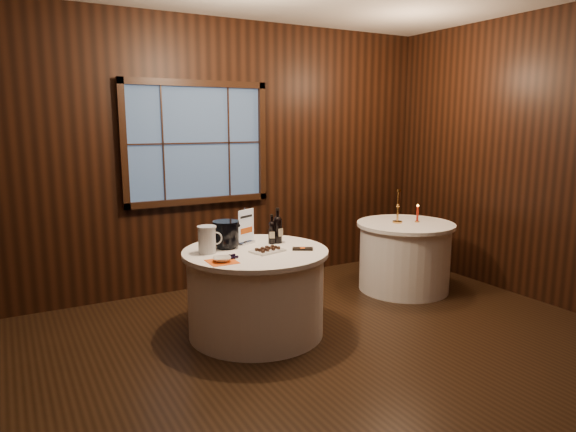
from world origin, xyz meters
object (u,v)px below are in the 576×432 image
sign_stand (245,232)px  red_candle (417,215)px  glass_pitcher (207,239)px  cracker_bowl (222,259)px  chocolate_box (303,249)px  brass_candlestick (398,211)px  port_bottle_left (272,231)px  chocolate_plate (267,250)px  main_table (256,292)px  ice_bucket (226,234)px  port_bottle_right (278,228)px  grape_bunch (232,257)px  side_table (404,256)px

sign_stand → red_candle: (2.12, 0.01, -0.03)m
glass_pitcher → cracker_bowl: glass_pitcher is taller
chocolate_box → brass_candlestick: 1.65m
port_bottle_left → chocolate_plate: 0.32m
chocolate_box → red_candle: bearing=45.2°
chocolate_plate → cracker_bowl: same height
brass_candlestick → port_bottle_left: bearing=-172.9°
main_table → chocolate_box: bearing=-28.0°
main_table → ice_bucket: ice_bucket is taller
ice_bucket → port_bottle_left: bearing=-7.5°
port_bottle_right → glass_pitcher: 0.70m
sign_stand → grape_bunch: sign_stand is taller
side_table → ice_bucket: ice_bucket is taller
sign_stand → port_bottle_right: 0.30m
grape_bunch → glass_pitcher: glass_pitcher is taller
port_bottle_left → port_bottle_right: port_bottle_right is taller
grape_bunch → chocolate_box: bearing=-1.8°
chocolate_plate → glass_pitcher: 0.52m
port_bottle_left → port_bottle_right: bearing=22.2°
side_table → chocolate_box: chocolate_box is taller
chocolate_plate → glass_pitcher: (-0.46, 0.22, 0.10)m
chocolate_plate → glass_pitcher: bearing=154.9°
side_table → chocolate_plate: 2.02m
sign_stand → cracker_bowl: (-0.43, -0.48, -0.09)m
chocolate_plate → grape_bunch: bearing=-170.2°
grape_bunch → cracker_bowl: (-0.11, -0.05, 0.00)m
cracker_bowl → red_candle: red_candle is taller
grape_bunch → brass_candlestick: size_ratio=0.41×
side_table → glass_pitcher: 2.46m
glass_pitcher → red_candle: size_ratio=1.16×
side_table → port_bottle_left: size_ratio=3.93×
sign_stand → chocolate_plate: (0.04, -0.37, -0.10)m
cracker_bowl → brass_candlestick: size_ratio=0.38×
chocolate_box → cracker_bowl: size_ratio=1.23×
main_table → chocolate_plate: (0.06, -0.11, 0.40)m
glass_pitcher → cracker_bowl: bearing=-82.4°
chocolate_plate → port_bottle_left: bearing=55.5°
chocolate_box → cracker_bowl: bearing=-147.2°
chocolate_box → ice_bucket: bearing=175.6°
side_table → sign_stand: (-1.98, -0.04, 0.50)m
main_table → sign_stand: 0.56m
port_bottle_left → red_candle: port_bottle_left is taller
grape_bunch → red_candle: bearing=10.3°
grape_bunch → brass_candlestick: bearing=13.3°
main_table → red_candle: (2.14, 0.27, 0.46)m
grape_bunch → glass_pitcher: bearing=111.3°
grape_bunch → red_candle: size_ratio=0.78×
cracker_bowl → side_table: bearing=12.3°
ice_bucket → red_candle: bearing=1.8°
side_table → glass_pitcher: glass_pitcher is taller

